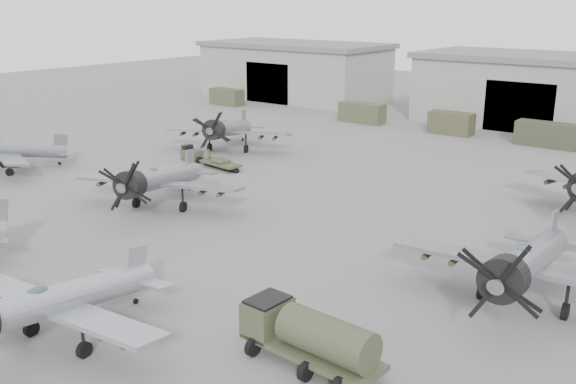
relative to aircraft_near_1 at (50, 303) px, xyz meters
name	(u,v)px	position (x,y,z in m)	size (l,w,h in m)	color
ground	(155,297)	(-0.32, 6.12, -2.16)	(220.00, 220.00, 0.00)	slate
hangar_left	(295,70)	(-38.32, 68.08, 2.21)	(29.00, 14.80, 8.70)	gray
hangar_center	(539,90)	(-0.32, 68.08, 2.21)	(29.00, 14.80, 8.70)	gray
support_truck_0	(227,97)	(-41.95, 56.12, -0.97)	(5.21, 2.20, 2.39)	#3F452D
support_truck_2	(362,113)	(-18.38, 56.12, -0.91)	(5.95, 2.20, 2.50)	#43462D
support_truck_3	(451,123)	(-6.25, 56.12, -0.88)	(5.08, 2.20, 2.56)	#42402B
support_truck_4	(547,135)	(4.67, 56.12, -0.88)	(6.49, 2.20, 2.57)	#343A26
aircraft_near_1	(50,303)	(0.00, 0.00, 0.00)	(11.95, 10.76, 4.76)	#A0A3A9
aircraft_mid_0	(3,150)	(-31.05, 14.99, -0.11)	(11.19, 10.10, 4.52)	gray
aircraft_mid_1	(157,180)	(-11.45, 16.11, 0.17)	(12.64, 11.42, 5.12)	gray
aircraft_mid_2	(526,264)	(15.32, 16.60, 0.32)	(13.68, 12.31, 5.46)	gray
aircraft_far_0	(227,129)	(-20.51, 33.27, 0.22)	(12.73, 11.55, 5.23)	gray
fuel_tanker	(310,334)	(9.89, 5.88, -0.72)	(6.60, 2.76, 2.51)	#3D432C
tug_trailer	(202,158)	(-18.92, 28.12, -1.59)	(7.65, 2.30, 1.52)	#3B422B
ground_crew	(209,157)	(-17.95, 28.05, -1.37)	(0.57, 0.38, 1.58)	#44442D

